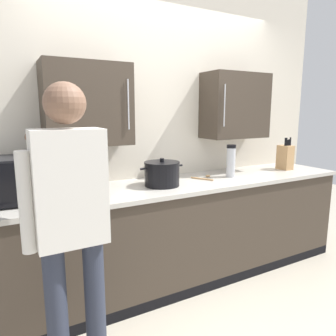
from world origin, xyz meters
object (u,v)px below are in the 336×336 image
at_px(knife_block, 285,157).
at_px(person_figure, 70,219).
at_px(thermos_flask, 231,161).
at_px(stock_pot, 162,174).
at_px(wooden_spoon, 205,177).
at_px(microwave_oven, 15,180).

bearing_deg(knife_block, person_figure, -162.57).
height_order(thermos_flask, knife_block, knife_block).
bearing_deg(person_figure, stock_pot, 38.83).
relative_size(knife_block, person_figure, 0.21).
height_order(stock_pot, wooden_spoon, stock_pot).
relative_size(thermos_flask, person_figure, 0.18).
relative_size(wooden_spoon, person_figure, 0.13).
bearing_deg(microwave_oven, stock_pot, -3.71).
xyz_separation_m(thermos_flask, knife_block, (0.78, 0.03, -0.02)).
bearing_deg(microwave_oven, person_figure, -75.76).
bearing_deg(knife_block, microwave_oven, 179.10).
xyz_separation_m(microwave_oven, wooden_spoon, (1.60, -0.01, -0.15)).
distance_m(wooden_spoon, person_figure, 1.61).
distance_m(knife_block, stock_pot, 1.51).
bearing_deg(wooden_spoon, stock_pot, -172.44).
height_order(microwave_oven, stock_pot, microwave_oven).
relative_size(stock_pot, wooden_spoon, 1.76).
relative_size(knife_block, wooden_spoon, 1.55).
bearing_deg(thermos_flask, knife_block, 2.36).
xyz_separation_m(thermos_flask, stock_pot, (-0.74, 0.00, -0.05)).
bearing_deg(wooden_spoon, knife_block, -1.94).
height_order(thermos_flask, stock_pot, thermos_flask).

